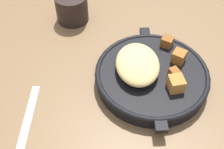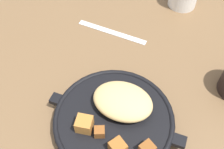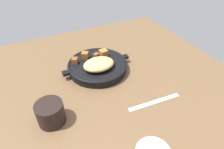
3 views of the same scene
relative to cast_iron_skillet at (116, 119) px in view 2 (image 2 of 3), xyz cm
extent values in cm
cube|color=brown|center=(-0.32, 9.35, -3.75)|extent=(104.22, 100.41, 2.40)
cylinder|color=black|center=(-0.07, -0.35, -0.89)|extent=(24.41, 24.41, 3.33)
torus|color=black|center=(-0.07, -0.35, 0.51)|extent=(25.12, 25.12, 1.20)
cube|color=black|center=(13.34, -0.35, 0.27)|extent=(2.64, 2.40, 1.20)
cube|color=black|center=(-13.49, -0.35, 0.27)|extent=(2.64, 2.40, 1.20)
ellipsoid|color=tan|center=(0.41, 2.91, 2.70)|extent=(12.58, 9.39, 3.86)
cube|color=#A86B2D|center=(-4.95, -4.48, 2.26)|extent=(3.56, 3.42, 2.98)
cube|color=brown|center=(-1.63, -4.74, 1.79)|extent=(2.58, 2.49, 2.03)
cube|color=#935623|center=(2.81, -6.58, 2.16)|extent=(3.79, 3.75, 2.78)
cube|color=brown|center=(7.97, -4.84, 1.94)|extent=(3.32, 3.38, 2.34)
cube|color=silver|center=(-10.85, 26.05, -2.37)|extent=(20.21, 2.97, 0.36)
camera|label=1|loc=(-41.52, 10.04, 47.64)|focal=46.13mm
camera|label=2|loc=(8.75, -25.19, 50.06)|focal=43.27mm
camera|label=3|loc=(23.52, 62.19, 47.72)|focal=31.17mm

